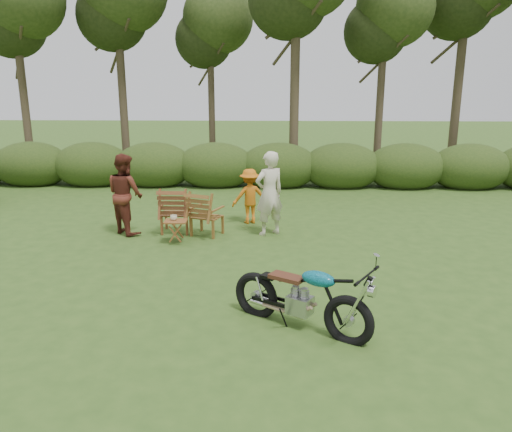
{
  "coord_description": "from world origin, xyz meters",
  "views": [
    {
      "loc": [
        -0.12,
        -6.75,
        3.11
      ],
      "look_at": [
        -0.44,
        1.71,
        0.9
      ],
      "focal_mm": 35.0,
      "sensor_mm": 36.0,
      "label": 1
    }
  ],
  "objects_px": {
    "lawn_chair_left": "(177,232)",
    "adult_a": "(269,234)",
    "cup": "(174,218)",
    "adult_b": "(128,233)",
    "lawn_chair_right": "(207,235)",
    "motorcycle": "(299,327)",
    "child": "(250,223)",
    "side_table": "(176,232)"
  },
  "relations": [
    {
      "from": "lawn_chair_right",
      "to": "motorcycle",
      "type": "bearing_deg",
      "value": 134.15
    },
    {
      "from": "motorcycle",
      "to": "cup",
      "type": "xyz_separation_m",
      "value": [
        -2.38,
        3.6,
        0.53
      ]
    },
    {
      "from": "lawn_chair_right",
      "to": "side_table",
      "type": "relative_size",
      "value": 2.03
    },
    {
      "from": "adult_a",
      "to": "cup",
      "type": "bearing_deg",
      "value": -11.37
    },
    {
      "from": "lawn_chair_left",
      "to": "child",
      "type": "xyz_separation_m",
      "value": [
        1.57,
        0.83,
        0.0
      ]
    },
    {
      "from": "side_table",
      "to": "child",
      "type": "xyz_separation_m",
      "value": [
        1.42,
        1.61,
        -0.24
      ]
    },
    {
      "from": "lawn_chair_right",
      "to": "lawn_chair_left",
      "type": "bearing_deg",
      "value": 6.21
    },
    {
      "from": "child",
      "to": "motorcycle",
      "type": "bearing_deg",
      "value": 80.12
    },
    {
      "from": "motorcycle",
      "to": "lawn_chair_left",
      "type": "xyz_separation_m",
      "value": [
        -2.49,
        4.36,
        0.0
      ]
    },
    {
      "from": "lawn_chair_right",
      "to": "adult_a",
      "type": "xyz_separation_m",
      "value": [
        1.33,
        0.09,
        0.0
      ]
    },
    {
      "from": "cup",
      "to": "adult_b",
      "type": "distance_m",
      "value": 1.45
    },
    {
      "from": "adult_b",
      "to": "child",
      "type": "bearing_deg",
      "value": -118.68
    },
    {
      "from": "motorcycle",
      "to": "cup",
      "type": "relative_size",
      "value": 14.18
    },
    {
      "from": "adult_a",
      "to": "adult_b",
      "type": "height_order",
      "value": "adult_a"
    },
    {
      "from": "lawn_chair_left",
      "to": "child",
      "type": "relative_size",
      "value": 0.78
    },
    {
      "from": "lawn_chair_right",
      "to": "adult_a",
      "type": "relative_size",
      "value": 0.54
    },
    {
      "from": "cup",
      "to": "adult_b",
      "type": "bearing_deg",
      "value": 149.98
    },
    {
      "from": "motorcycle",
      "to": "lawn_chair_right",
      "type": "xyz_separation_m",
      "value": [
        -1.79,
        4.18,
        0.0
      ]
    },
    {
      "from": "side_table",
      "to": "adult_a",
      "type": "bearing_deg",
      "value": 20.01
    },
    {
      "from": "lawn_chair_left",
      "to": "child",
      "type": "distance_m",
      "value": 1.77
    },
    {
      "from": "lawn_chair_right",
      "to": "adult_b",
      "type": "height_order",
      "value": "adult_b"
    },
    {
      "from": "child",
      "to": "adult_b",
      "type": "bearing_deg",
      "value": -0.79
    },
    {
      "from": "lawn_chair_left",
      "to": "cup",
      "type": "distance_m",
      "value": 0.94
    },
    {
      "from": "side_table",
      "to": "cup",
      "type": "height_order",
      "value": "cup"
    },
    {
      "from": "lawn_chair_right",
      "to": "child",
      "type": "distance_m",
      "value": 1.33
    },
    {
      "from": "lawn_chair_left",
      "to": "motorcycle",
      "type": "bearing_deg",
      "value": 119.53
    },
    {
      "from": "motorcycle",
      "to": "side_table",
      "type": "bearing_deg",
      "value": 155.13
    },
    {
      "from": "motorcycle",
      "to": "lawn_chair_left",
      "type": "relative_size",
      "value": 1.95
    },
    {
      "from": "lawn_chair_right",
      "to": "adult_a",
      "type": "bearing_deg",
      "value": -155.27
    },
    {
      "from": "lawn_chair_right",
      "to": "side_table",
      "type": "xyz_separation_m",
      "value": [
        -0.55,
        -0.6,
        0.24
      ]
    },
    {
      "from": "motorcycle",
      "to": "cup",
      "type": "height_order",
      "value": "cup"
    },
    {
      "from": "motorcycle",
      "to": "lawn_chair_right",
      "type": "distance_m",
      "value": 4.54
    },
    {
      "from": "cup",
      "to": "child",
      "type": "distance_m",
      "value": 2.22
    },
    {
      "from": "motorcycle",
      "to": "side_table",
      "type": "distance_m",
      "value": 4.28
    },
    {
      "from": "side_table",
      "to": "adult_b",
      "type": "height_order",
      "value": "adult_b"
    },
    {
      "from": "child",
      "to": "adult_a",
      "type": "bearing_deg",
      "value": 96.82
    },
    {
      "from": "lawn_chair_right",
      "to": "adult_a",
      "type": "height_order",
      "value": "adult_a"
    },
    {
      "from": "lawn_chair_left",
      "to": "adult_a",
      "type": "height_order",
      "value": "adult_a"
    },
    {
      "from": "side_table",
      "to": "adult_b",
      "type": "distance_m",
      "value": 1.41
    },
    {
      "from": "adult_b",
      "to": "lawn_chair_right",
      "type": "bearing_deg",
      "value": -141.01
    },
    {
      "from": "side_table",
      "to": "adult_a",
      "type": "relative_size",
      "value": 0.26
    },
    {
      "from": "adult_b",
      "to": "child",
      "type": "height_order",
      "value": "adult_b"
    }
  ]
}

